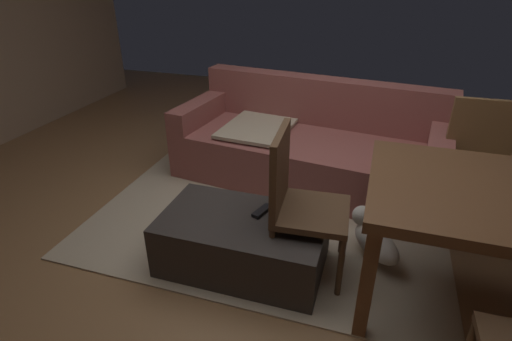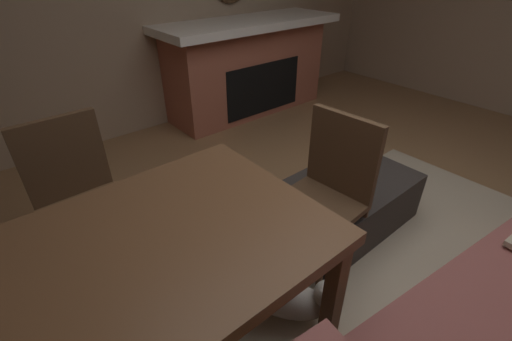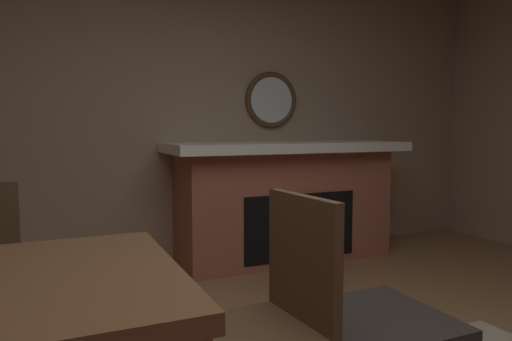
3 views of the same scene
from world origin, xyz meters
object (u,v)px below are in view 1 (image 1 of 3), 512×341
Objects in this scene: couch at (308,147)px; tv_remote at (262,211)px; dining_chair_west at (297,197)px; small_dog at (374,239)px; ottoman_coffee_table at (243,242)px; dining_chair_north at (479,160)px.

couch is 1.23m from tv_remote.
dining_chair_west reaches higher than small_dog.
dining_chair_north is at bearing 34.30° from ottoman_coffee_table.
ottoman_coffee_table is at bearing -145.70° from dining_chair_north.
dining_chair_west is (0.22, -0.01, 0.15)m from tv_remote.
dining_chair_west reaches higher than tv_remote.
dining_chair_north reaches higher than couch.
tv_remote is at bearing -162.29° from small_dog.
dining_chair_north is at bearing 38.51° from dining_chair_west.
ottoman_coffee_table is at bearing -164.30° from dining_chair_west.
tv_remote is (-0.06, -1.23, 0.07)m from couch.
dining_chair_north is 1.42m from dining_chair_west.
ottoman_coffee_table is at bearing -96.59° from couch.
couch reaches higher than small_dog.
tv_remote is at bearing 176.94° from dining_chair_west.
dining_chair_north and dining_chair_west have the same top height.
couch is at bearing 164.37° from dining_chair_north.
dining_chair_west is at bearing -82.59° from couch.
tv_remote is at bearing -146.75° from dining_chair_north.
dining_chair_west reaches higher than ottoman_coffee_table.
dining_chair_west is (-1.11, -0.88, 0.00)m from dining_chair_north.
small_dog is at bearing 26.14° from dining_chair_west.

